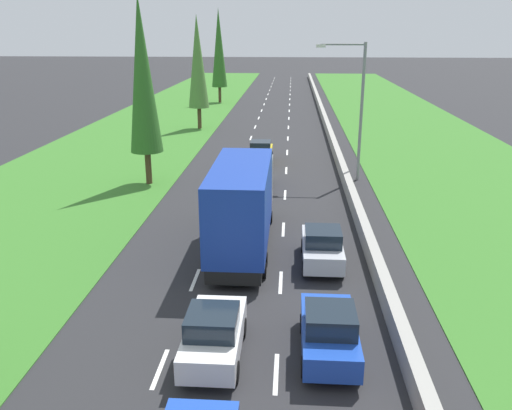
{
  "coord_description": "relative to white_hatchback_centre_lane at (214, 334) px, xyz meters",
  "views": [
    {
      "loc": [
        2.04,
        1.65,
        9.7
      ],
      "look_at": [
        0.13,
        30.29,
        0.2
      ],
      "focal_mm": 37.15,
      "sensor_mm": 36.0,
      "label": 1
    }
  ],
  "objects": [
    {
      "name": "grass_verge_right",
      "position": [
        14.54,
        44.3,
        -0.82
      ],
      "size": [
        14.0,
        140.0,
        0.04
      ],
      "primitive_type": "cube",
      "color": "#387528",
      "rests_on": "ground"
    },
    {
      "name": "lane_markings",
      "position": [
        0.19,
        44.3,
        -0.83
      ],
      "size": [
        3.64,
        116.0,
        0.01
      ],
      "color": "white",
      "rests_on": "ground"
    },
    {
      "name": "poplar_tree_second",
      "position": [
        -7.09,
        19.21,
        6.16
      ],
      "size": [
        2.1,
        2.1,
        11.89
      ],
      "color": "#4C3823",
      "rests_on": "ground"
    },
    {
      "name": "blue_sedan_centre_lane_fourth",
      "position": [
        0.13,
        18.61,
        -0.02
      ],
      "size": [
        1.82,
        4.5,
        1.64
      ],
      "color": "#1E47B7",
      "rests_on": "ground"
    },
    {
      "name": "blue_hatchback_right_lane",
      "position": [
        3.54,
        0.37,
        0.0
      ],
      "size": [
        1.74,
        3.9,
        1.72
      ],
      "color": "#1E47B7",
      "rests_on": "ground"
    },
    {
      "name": "poplar_tree_third",
      "position": [
        -7.21,
        39.95,
        5.84
      ],
      "size": [
        2.08,
        2.08,
        11.25
      ],
      "color": "#4C3823",
      "rests_on": "ground"
    },
    {
      "name": "poplar_tree_fourth",
      "position": [
        -7.86,
        60.75,
        6.51
      ],
      "size": [
        2.12,
        2.12,
        12.6
      ],
      "color": "#4C3823",
      "rests_on": "ground"
    },
    {
      "name": "white_hatchback_centre_lane",
      "position": [
        0.0,
        0.0,
        0.0
      ],
      "size": [
        1.74,
        3.9,
        1.72
      ],
      "color": "white",
      "rests_on": "ground"
    },
    {
      "name": "grass_verge_left",
      "position": [
        -12.46,
        44.3,
        -0.82
      ],
      "size": [
        14.0,
        140.0,
        0.04
      ],
      "primitive_type": "cube",
      "color": "#387528",
      "rests_on": "ground"
    },
    {
      "name": "median_barrier",
      "position": [
        5.89,
        44.3,
        -0.41
      ],
      "size": [
        0.44,
        120.0,
        0.85
      ],
      "primitive_type": "cube",
      "color": "#9E9B93",
      "rests_on": "ground"
    },
    {
      "name": "street_light_mast",
      "position": [
        6.45,
        21.11,
        4.4
      ],
      "size": [
        3.2,
        0.28,
        9.0
      ],
      "color": "gray",
      "rests_on": "ground"
    },
    {
      "name": "ground_plane",
      "position": [
        0.19,
        44.3,
        -0.84
      ],
      "size": [
        300.0,
        300.0,
        0.0
      ],
      "primitive_type": "plane",
      "color": "#28282B",
      "rests_on": "ground"
    },
    {
      "name": "silver_hatchback_right_lane",
      "position": [
        3.68,
        7.15,
        0.0
      ],
      "size": [
        1.74,
        3.9,
        1.72
      ],
      "color": "silver",
      "rests_on": "ground"
    },
    {
      "name": "blue_box_truck_centre_lane",
      "position": [
        0.11,
        8.77,
        1.35
      ],
      "size": [
        2.46,
        9.4,
        4.18
      ],
      "color": "black",
      "rests_on": "ground"
    },
    {
      "name": "yellow_hatchback_centre_lane",
      "position": [
        -0.05,
        25.6,
        0.0
      ],
      "size": [
        1.74,
        3.9,
        1.72
      ],
      "color": "yellow",
      "rests_on": "ground"
    }
  ]
}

